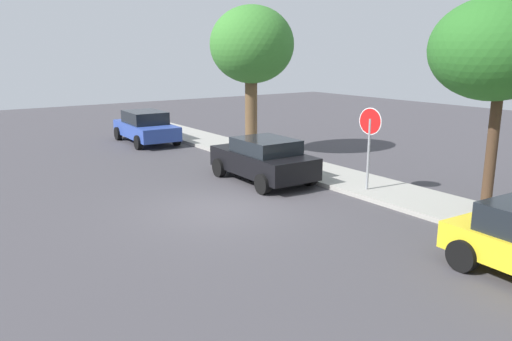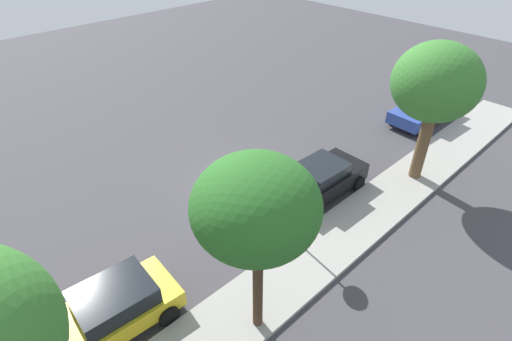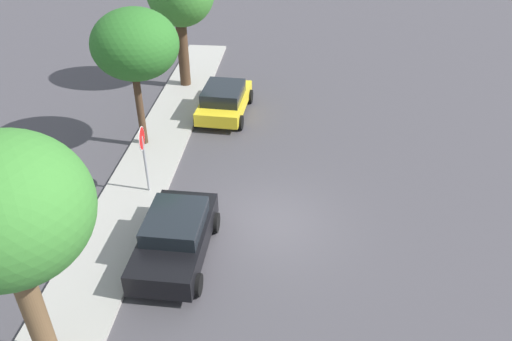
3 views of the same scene
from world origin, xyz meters
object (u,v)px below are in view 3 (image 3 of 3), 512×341
at_px(parked_car_black, 175,237).
at_px(parked_car_yellow, 224,100).
at_px(street_tree_far, 135,45).
at_px(stop_sign, 143,149).
at_px(street_tree_mid_block, 7,212).

distance_m(parked_car_black, parked_car_yellow, 9.26).
bearing_deg(parked_car_black, street_tree_far, 22.69).
xyz_separation_m(stop_sign, parked_car_yellow, (6.21, -1.77, -1.08)).
relative_size(stop_sign, street_tree_mid_block, 0.44).
bearing_deg(parked_car_black, stop_sign, 29.05).
bearing_deg(street_tree_mid_block, stop_sign, -3.48).
distance_m(stop_sign, street_tree_far, 4.05).
height_order(stop_sign, street_tree_mid_block, street_tree_mid_block).
distance_m(parked_car_yellow, street_tree_far, 5.40).
xyz_separation_m(stop_sign, street_tree_mid_block, (-6.74, 0.41, 2.63)).
distance_m(stop_sign, street_tree_mid_block, 7.25).
bearing_deg(street_tree_far, stop_sign, -164.21).
xyz_separation_m(parked_car_black, parked_car_yellow, (9.26, -0.08, -0.02)).
distance_m(parked_car_black, street_tree_mid_block, 5.63).
bearing_deg(stop_sign, street_tree_far, 15.79).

